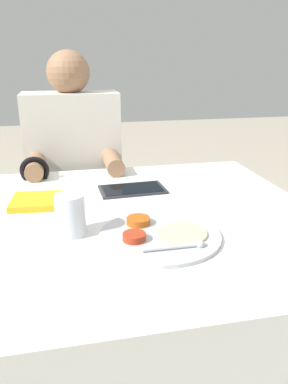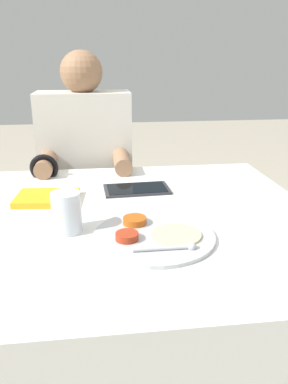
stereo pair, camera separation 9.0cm
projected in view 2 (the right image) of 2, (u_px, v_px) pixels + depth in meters
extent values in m
cube|color=silver|center=(128.00, 315.00, 1.23)|extent=(1.15, 1.01, 0.72)
cylinder|color=#B7BABF|center=(154.00, 236.00, 0.97)|extent=(0.32, 0.32, 0.01)
cylinder|color=#B75114|center=(135.00, 220.00, 1.03)|extent=(0.06, 0.06, 0.02)
cylinder|color=#A83319|center=(127.00, 236.00, 0.94)|extent=(0.06, 0.06, 0.02)
cylinder|color=beige|center=(176.00, 235.00, 0.96)|extent=(0.13, 0.13, 0.01)
cylinder|color=#B7BABF|center=(163.00, 248.00, 0.89)|extent=(0.14, 0.01, 0.01)
sphere|color=#B7BABF|center=(192.00, 247.00, 0.90)|extent=(0.02, 0.02, 0.02)
cube|color=silver|center=(47.00, 200.00, 1.22)|extent=(0.20, 0.16, 0.01)
cube|color=gold|center=(47.00, 198.00, 1.22)|extent=(0.21, 0.16, 0.02)
cube|color=#28282D|center=(137.00, 189.00, 1.32)|extent=(0.23, 0.14, 0.01)
cube|color=black|center=(137.00, 188.00, 1.31)|extent=(0.21, 0.12, 0.00)
cube|color=black|center=(91.00, 254.00, 1.90)|extent=(0.37, 0.22, 0.44)
cube|color=beige|center=(86.00, 156.00, 1.72)|extent=(0.41, 0.20, 0.58)
sphere|color=#936B4C|center=(81.00, 72.00, 1.60)|extent=(0.18, 0.18, 0.18)
cylinder|color=#936B4C|center=(46.00, 163.00, 1.52)|extent=(0.07, 0.22, 0.07)
cylinder|color=#936B4C|center=(122.00, 161.00, 1.55)|extent=(0.07, 0.22, 0.07)
torus|color=black|center=(44.00, 168.00, 1.46)|extent=(0.11, 0.02, 0.11)
cylinder|color=silver|center=(67.00, 212.00, 0.99)|extent=(0.08, 0.08, 0.11)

